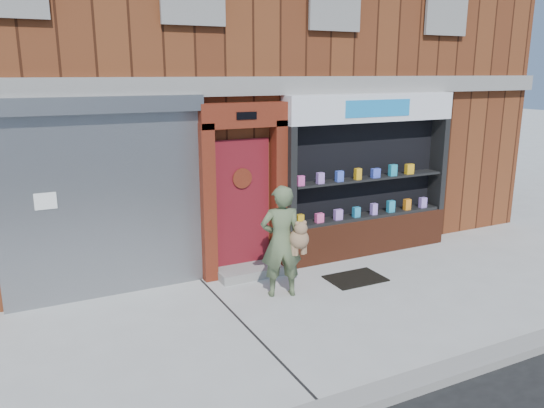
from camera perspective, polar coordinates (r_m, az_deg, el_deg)
ground at (r=8.10m, az=7.47°, el=-10.73°), size 80.00×80.00×0.00m
curb at (r=6.61m, az=18.38°, el=-16.83°), size 60.00×0.30×0.12m
building at (r=12.77m, az=-7.74°, el=16.70°), size 12.00×8.16×8.00m
shutter_bay at (r=8.24m, az=-17.76°, el=1.76°), size 3.10×0.30×3.04m
red_door_bay at (r=8.84m, az=-3.04°, el=1.48°), size 1.52×0.58×2.90m
pharmacy_bay at (r=10.06m, az=10.24°, el=2.31°), size 3.50×0.41×3.00m
woman at (r=8.07m, az=1.15°, el=-4.00°), size 0.75×0.58×1.74m
doormat at (r=9.07m, az=8.96°, el=-7.91°), size 0.94×0.66×0.02m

